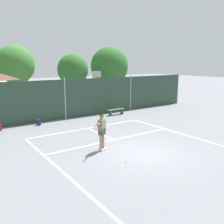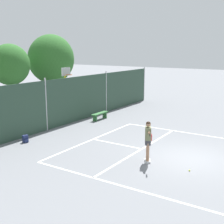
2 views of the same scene
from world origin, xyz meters
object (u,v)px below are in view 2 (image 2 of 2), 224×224
Objects in this scene: basketball_hoop at (66,84)px; courtside_bench at (100,115)px; tennis_player at (148,138)px; backpack_navy at (25,139)px; tennis_ball at (189,170)px.

basketball_hoop is 2.22× the size of courtside_bench.
backpack_navy is at bearing 97.97° from tennis_player.
tennis_ball is 8.71m from backpack_navy.
tennis_ball is at bearing -123.37° from courtside_bench.
courtside_bench is at bearing 49.39° from tennis_player.
backpack_navy reaches higher than tennis_ball.
basketball_hoop is 12.80m from tennis_ball.
courtside_bench is at bearing -2.60° from backpack_navy.
basketball_hoop is at bearing 91.31° from courtside_bench.
tennis_ball is (0.04, -1.89, -1.08)m from tennis_player.
basketball_hoop is 7.67× the size of backpack_navy.
basketball_hoop is 11.01m from tennis_player.
backpack_navy is at bearing -157.16° from basketball_hoop.
basketball_hoop reaches higher than tennis_player.
backpack_navy is at bearing 177.40° from courtside_bench.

